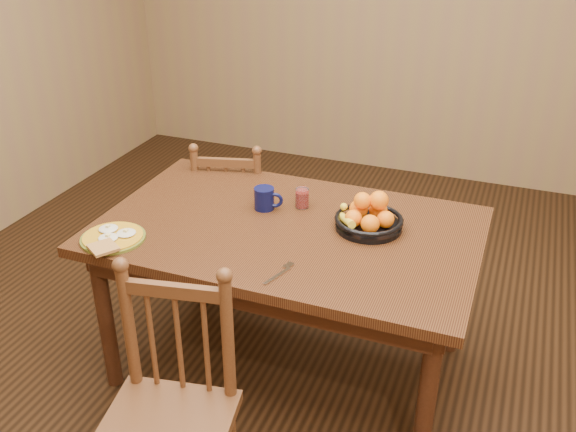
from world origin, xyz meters
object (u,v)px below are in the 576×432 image
(chair_near, at_px, (169,415))
(dining_table, at_px, (288,244))
(chair_far, at_px, (233,216))
(coffee_mug, at_px, (265,198))
(fruit_bowl, at_px, (368,217))
(breakfast_plate, at_px, (113,237))

(chair_near, bearing_deg, dining_table, 73.71)
(dining_table, bearing_deg, chair_far, 133.77)
(chair_near, distance_m, coffee_mug, 1.06)
(fruit_bowl, bearing_deg, chair_near, -112.23)
(chair_far, height_order, coffee_mug, chair_far)
(fruit_bowl, bearing_deg, chair_far, 152.12)
(chair_far, distance_m, breakfast_plate, 1.00)
(dining_table, distance_m, coffee_mug, 0.24)
(dining_table, height_order, coffee_mug, coffee_mug)
(chair_near, bearing_deg, breakfast_plate, 125.48)
(dining_table, relative_size, chair_near, 1.70)
(coffee_mug, bearing_deg, dining_table, -37.62)
(breakfast_plate, distance_m, coffee_mug, 0.68)
(dining_table, height_order, fruit_bowl, fruit_bowl)
(breakfast_plate, bearing_deg, dining_table, 30.43)
(chair_near, distance_m, breakfast_plate, 0.81)
(chair_near, xyz_separation_m, coffee_mug, (-0.07, 1.00, 0.34))
(chair_far, bearing_deg, fruit_bowl, 137.04)
(dining_table, xyz_separation_m, coffee_mug, (-0.16, 0.12, 0.14))
(chair_near, bearing_deg, coffee_mug, 83.22)
(chair_near, bearing_deg, chair_far, 96.68)
(dining_table, relative_size, breakfast_plate, 5.20)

